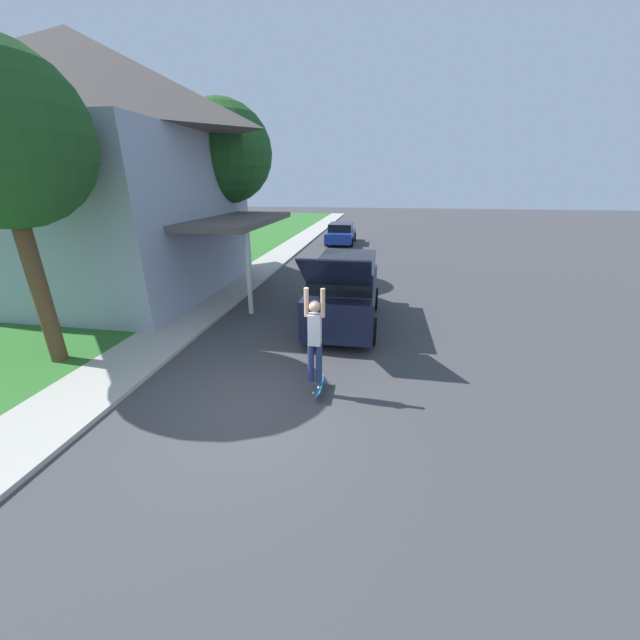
# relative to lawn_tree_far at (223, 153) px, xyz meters

# --- Properties ---
(ground_plane) EXTENTS (120.00, 120.00, 0.00)m
(ground_plane) POSITION_rel_lawn_tree_far_xyz_m (4.33, -9.77, -5.30)
(ground_plane) COLOR #3D3D3F
(lawn) EXTENTS (10.00, 80.00, 0.08)m
(lawn) POSITION_rel_lawn_tree_far_xyz_m (-3.67, -3.77, -5.26)
(lawn) COLOR #2D6B28
(lawn) RESTS_ON ground_plane
(sidewalk) EXTENTS (1.80, 80.00, 0.10)m
(sidewalk) POSITION_rel_lawn_tree_far_xyz_m (0.73, -3.77, -5.25)
(sidewalk) COLOR #ADA89E
(sidewalk) RESTS_ON ground_plane
(house) EXTENTS (11.43, 9.17, 8.92)m
(house) POSITION_rel_lawn_tree_far_xyz_m (-3.93, -2.70, -0.58)
(house) COLOR #99A3B2
(house) RESTS_ON lawn
(lawn_tree_far) EXTENTS (4.08, 4.08, 7.29)m
(lawn_tree_far) POSITION_rel_lawn_tree_far_xyz_m (0.00, 0.00, 0.00)
(lawn_tree_far) COLOR brown
(lawn_tree_far) RESTS_ON lawn
(suv_parked) EXTENTS (2.05, 5.46, 2.64)m
(suv_parked) POSITION_rel_lawn_tree_far_xyz_m (5.70, -4.89, -4.24)
(suv_parked) COLOR black
(suv_parked) RESTS_ON ground_plane
(car_down_street) EXTENTS (1.98, 4.34, 1.44)m
(car_down_street) POSITION_rel_lawn_tree_far_xyz_m (3.88, 10.78, -4.60)
(car_down_street) COLOR navy
(car_down_street) RESTS_ON ground_plane
(skateboarder) EXTENTS (0.41, 0.23, 2.01)m
(skateboarder) POSITION_rel_lawn_tree_far_xyz_m (5.50, -9.12, -3.95)
(skateboarder) COLOR navy
(skateboarder) RESTS_ON ground_plane
(skateboard) EXTENTS (0.19, 0.80, 0.22)m
(skateboard) POSITION_rel_lawn_tree_far_xyz_m (5.60, -9.09, -5.11)
(skateboard) COLOR #236B99
(skateboard) RESTS_ON ground_plane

